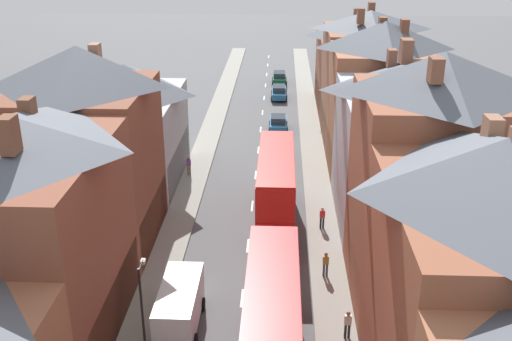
# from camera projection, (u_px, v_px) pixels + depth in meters

# --- Properties ---
(pavement_left) EXTENTS (2.20, 104.00, 0.14)m
(pavement_left) POSITION_uv_depth(u_px,v_px,m) (199.00, 164.00, 52.83)
(pavement_left) COLOR gray
(pavement_left) RESTS_ON ground
(pavement_right) EXTENTS (2.20, 104.00, 0.14)m
(pavement_right) POSITION_uv_depth(u_px,v_px,m) (315.00, 166.00, 52.43)
(pavement_right) COLOR gray
(pavement_right) RESTS_ON ground
(centre_line_dashes) EXTENTS (0.14, 97.80, 0.01)m
(centre_line_dashes) POSITION_uv_depth(u_px,v_px,m) (256.00, 175.00, 50.81)
(centre_line_dashes) COLOR silver
(centre_line_dashes) RESTS_ON ground
(terrace_row_left) EXTENTS (8.00, 53.33, 13.12)m
(terrace_row_left) POSITION_uv_depth(u_px,v_px,m) (18.00, 250.00, 28.04)
(terrace_row_left) COLOR brown
(terrace_row_left) RESTS_ON ground
(terrace_row_right) EXTENTS (8.00, 75.12, 14.20)m
(terrace_row_right) POSITION_uv_depth(u_px,v_px,m) (414.00, 167.00, 36.37)
(terrace_row_right) COLOR brown
(terrace_row_right) RESTS_ON ground
(double_decker_bus_lead) EXTENTS (2.74, 10.80, 5.30)m
(double_decker_bus_lead) POSITION_uv_depth(u_px,v_px,m) (276.00, 189.00, 41.33)
(double_decker_bus_lead) COLOR red
(double_decker_bus_lead) RESTS_ON ground
(double_decker_bus_mid_street) EXTENTS (2.74, 10.80, 5.30)m
(double_decker_bus_mid_street) POSITION_uv_depth(u_px,v_px,m) (272.00, 328.00, 27.26)
(double_decker_bus_mid_street) COLOR red
(double_decker_bus_mid_street) RESTS_ON ground
(car_near_blue) EXTENTS (1.90, 4.05, 1.61)m
(car_near_blue) POSITION_uv_depth(u_px,v_px,m) (277.00, 151.00, 53.70)
(car_near_blue) COLOR silver
(car_near_blue) RESTS_ON ground
(car_near_silver) EXTENTS (1.90, 4.53, 1.68)m
(car_near_silver) POSITION_uv_depth(u_px,v_px,m) (279.00, 78.00, 78.74)
(car_near_silver) COLOR #144728
(car_near_silver) RESTS_ON ground
(car_parked_right_a) EXTENTS (1.90, 3.98, 1.62)m
(car_parked_right_a) POSITION_uv_depth(u_px,v_px,m) (278.00, 123.00, 61.22)
(car_parked_right_a) COLOR #236093
(car_parked_right_a) RESTS_ON ground
(car_mid_black) EXTENTS (1.90, 4.58, 1.60)m
(car_mid_black) POSITION_uv_depth(u_px,v_px,m) (279.00, 92.00, 72.43)
(car_mid_black) COLOR #236093
(car_mid_black) RESTS_ON ground
(delivery_van) EXTENTS (2.20, 5.20, 2.41)m
(delivery_van) POSITION_uv_depth(u_px,v_px,m) (180.00, 305.00, 31.34)
(delivery_van) COLOR white
(delivery_van) RESTS_ON ground
(pedestrian_mid_left) EXTENTS (0.36, 0.22, 1.61)m
(pedestrian_mid_left) POSITION_uv_depth(u_px,v_px,m) (348.00, 323.00, 30.43)
(pedestrian_mid_left) COLOR #23232D
(pedestrian_mid_left) RESTS_ON pavement_right
(pedestrian_mid_right) EXTENTS (0.36, 0.22, 1.61)m
(pedestrian_mid_right) POSITION_uv_depth(u_px,v_px,m) (326.00, 263.00, 35.76)
(pedestrian_mid_right) COLOR #3D4256
(pedestrian_mid_right) RESTS_ON pavement_right
(pedestrian_far_left) EXTENTS (0.36, 0.22, 1.61)m
(pedestrian_far_left) POSITION_uv_depth(u_px,v_px,m) (322.00, 217.00, 41.38)
(pedestrian_far_left) COLOR #23232D
(pedestrian_far_left) RESTS_ON pavement_right
(pedestrian_far_right) EXTENTS (0.36, 0.22, 1.61)m
(pedestrian_far_right) POSITION_uv_depth(u_px,v_px,m) (189.00, 165.00, 50.15)
(pedestrian_far_right) COLOR brown
(pedestrian_far_right) RESTS_ON pavement_left
(street_lamp) EXTENTS (0.20, 1.12, 5.50)m
(street_lamp) POSITION_uv_depth(u_px,v_px,m) (143.00, 309.00, 27.89)
(street_lamp) COLOR black
(street_lamp) RESTS_ON ground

